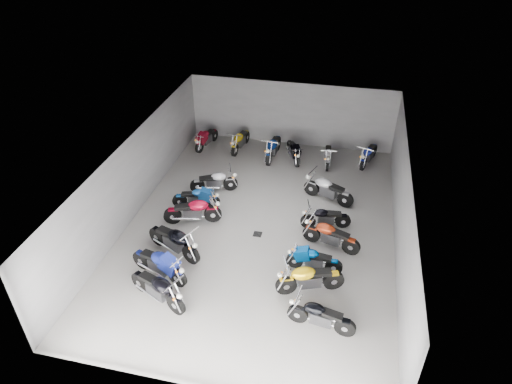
{
  "coord_description": "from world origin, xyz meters",
  "views": [
    {
      "loc": [
        2.89,
        -13.51,
        10.89
      ],
      "look_at": [
        -0.36,
        0.82,
        1.0
      ],
      "focal_mm": 32.0,
      "sensor_mm": 36.0,
      "label": 1
    }
  ],
  "objects_px": {
    "motorcycle_right_e": "(325,218)",
    "motorcycle_back_d": "(293,151)",
    "motorcycle_left_b": "(159,264)",
    "motorcycle_left_d": "(193,211)",
    "motorcycle_right_f": "(328,190)",
    "motorcycle_back_c": "(273,147)",
    "motorcycle_left_e": "(197,198)",
    "motorcycle_right_b": "(309,279)",
    "motorcycle_left_f": "(214,181)",
    "motorcycle_back_b": "(240,140)",
    "motorcycle_back_f": "(369,154)",
    "motorcycle_right_d": "(331,236)",
    "drain_grate": "(258,234)",
    "motorcycle_back_e": "(328,155)",
    "motorcycle_right_c": "(314,260)",
    "motorcycle_left_a": "(158,289)",
    "motorcycle_left_c": "(174,241)",
    "motorcycle_back_a": "(206,138)",
    "motorcycle_right_a": "(320,316)"
  },
  "relations": [
    {
      "from": "motorcycle_back_a",
      "to": "motorcycle_back_d",
      "type": "distance_m",
      "value": 4.44
    },
    {
      "from": "motorcycle_left_b",
      "to": "motorcycle_back_e",
      "type": "relative_size",
      "value": 1.16
    },
    {
      "from": "motorcycle_back_a",
      "to": "motorcycle_back_e",
      "type": "bearing_deg",
      "value": -170.09
    },
    {
      "from": "motorcycle_back_e",
      "to": "drain_grate",
      "type": "bearing_deg",
      "value": 66.43
    },
    {
      "from": "motorcycle_left_e",
      "to": "motorcycle_right_b",
      "type": "height_order",
      "value": "motorcycle_right_b"
    },
    {
      "from": "motorcycle_left_b",
      "to": "motorcycle_back_d",
      "type": "bearing_deg",
      "value": -179.89
    },
    {
      "from": "motorcycle_left_a",
      "to": "motorcycle_right_c",
      "type": "xyz_separation_m",
      "value": [
        4.53,
        2.47,
        -0.09
      ]
    },
    {
      "from": "motorcycle_right_d",
      "to": "motorcycle_back_f",
      "type": "distance_m",
      "value": 6.52
    },
    {
      "from": "motorcycle_left_d",
      "to": "motorcycle_back_a",
      "type": "distance_m",
      "value": 6.19
    },
    {
      "from": "motorcycle_left_a",
      "to": "motorcycle_left_c",
      "type": "relative_size",
      "value": 0.97
    },
    {
      "from": "motorcycle_right_c",
      "to": "motorcycle_back_f",
      "type": "xyz_separation_m",
      "value": [
        1.65,
        7.73,
        0.03
      ]
    },
    {
      "from": "motorcycle_back_c",
      "to": "motorcycle_right_d",
      "type": "bearing_deg",
      "value": 122.59
    },
    {
      "from": "motorcycle_back_b",
      "to": "motorcycle_right_f",
      "type": "bearing_deg",
      "value": 150.92
    },
    {
      "from": "motorcycle_left_a",
      "to": "motorcycle_right_f",
      "type": "height_order",
      "value": "motorcycle_left_a"
    },
    {
      "from": "motorcycle_right_b",
      "to": "motorcycle_right_e",
      "type": "relative_size",
      "value": 1.13
    },
    {
      "from": "motorcycle_right_f",
      "to": "motorcycle_back_a",
      "type": "distance_m",
      "value": 7.17
    },
    {
      "from": "motorcycle_left_e",
      "to": "motorcycle_left_f",
      "type": "relative_size",
      "value": 0.99
    },
    {
      "from": "motorcycle_right_e",
      "to": "motorcycle_back_d",
      "type": "height_order",
      "value": "motorcycle_back_d"
    },
    {
      "from": "motorcycle_right_a",
      "to": "motorcycle_back_b",
      "type": "height_order",
      "value": "motorcycle_back_b"
    },
    {
      "from": "motorcycle_right_b",
      "to": "motorcycle_back_b",
      "type": "bearing_deg",
      "value": 6.01
    },
    {
      "from": "motorcycle_back_e",
      "to": "motorcycle_back_c",
      "type": "bearing_deg",
      "value": -4.76
    },
    {
      "from": "drain_grate",
      "to": "motorcycle_right_a",
      "type": "relative_size",
      "value": 0.16
    },
    {
      "from": "drain_grate",
      "to": "motorcycle_left_f",
      "type": "height_order",
      "value": "motorcycle_left_f"
    },
    {
      "from": "motorcycle_left_d",
      "to": "motorcycle_back_f",
      "type": "height_order",
      "value": "motorcycle_left_d"
    },
    {
      "from": "motorcycle_left_f",
      "to": "motorcycle_right_a",
      "type": "distance_m",
      "value": 8.14
    },
    {
      "from": "motorcycle_left_b",
      "to": "motorcycle_left_d",
      "type": "xyz_separation_m",
      "value": [
        0.09,
        3.07,
        -0.01
      ]
    },
    {
      "from": "drain_grate",
      "to": "motorcycle_left_e",
      "type": "bearing_deg",
      "value": 157.71
    },
    {
      "from": "motorcycle_back_d",
      "to": "motorcycle_right_c",
      "type": "bearing_deg",
      "value": 80.54
    },
    {
      "from": "motorcycle_left_f",
      "to": "motorcycle_back_a",
      "type": "relative_size",
      "value": 1.0
    },
    {
      "from": "motorcycle_right_b",
      "to": "motorcycle_left_b",
      "type": "bearing_deg",
      "value": 73.92
    },
    {
      "from": "motorcycle_left_e",
      "to": "motorcycle_right_a",
      "type": "height_order",
      "value": "motorcycle_right_a"
    },
    {
      "from": "motorcycle_right_d",
      "to": "motorcycle_right_b",
      "type": "bearing_deg",
      "value": -176.14
    },
    {
      "from": "motorcycle_right_b",
      "to": "motorcycle_back_e",
      "type": "height_order",
      "value": "motorcycle_right_b"
    },
    {
      "from": "drain_grate",
      "to": "motorcycle_left_a",
      "type": "xyz_separation_m",
      "value": [
        -2.28,
        -3.92,
        0.55
      ]
    },
    {
      "from": "motorcycle_left_b",
      "to": "motorcycle_back_a",
      "type": "relative_size",
      "value": 1.12
    },
    {
      "from": "motorcycle_right_c",
      "to": "motorcycle_back_d",
      "type": "relative_size",
      "value": 1.03
    },
    {
      "from": "motorcycle_left_b",
      "to": "motorcycle_back_f",
      "type": "height_order",
      "value": "motorcycle_left_b"
    },
    {
      "from": "motorcycle_back_b",
      "to": "motorcycle_left_e",
      "type": "bearing_deg",
      "value": 92.66
    },
    {
      "from": "motorcycle_left_b",
      "to": "motorcycle_right_b",
      "type": "relative_size",
      "value": 1.02
    },
    {
      "from": "motorcycle_back_f",
      "to": "motorcycle_back_b",
      "type": "bearing_deg",
      "value": 17.9
    },
    {
      "from": "motorcycle_right_e",
      "to": "motorcycle_back_f",
      "type": "relative_size",
      "value": 0.95
    },
    {
      "from": "motorcycle_right_c",
      "to": "motorcycle_back_c",
      "type": "distance_m",
      "value": 7.84
    },
    {
      "from": "motorcycle_right_b",
      "to": "motorcycle_right_c",
      "type": "distance_m",
      "value": 0.99
    },
    {
      "from": "motorcycle_left_c",
      "to": "motorcycle_right_f",
      "type": "height_order",
      "value": "motorcycle_left_c"
    },
    {
      "from": "motorcycle_right_d",
      "to": "motorcycle_back_a",
      "type": "height_order",
      "value": "motorcycle_right_d"
    },
    {
      "from": "motorcycle_left_f",
      "to": "motorcycle_back_b",
      "type": "distance_m",
      "value": 3.84
    },
    {
      "from": "drain_grate",
      "to": "motorcycle_right_f",
      "type": "distance_m",
      "value": 3.69
    },
    {
      "from": "drain_grate",
      "to": "motorcycle_right_a",
      "type": "height_order",
      "value": "motorcycle_right_a"
    },
    {
      "from": "motorcycle_right_f",
      "to": "motorcycle_back_c",
      "type": "bearing_deg",
      "value": 63.84
    },
    {
      "from": "drain_grate",
      "to": "motorcycle_left_f",
      "type": "distance_m",
      "value": 3.48
    }
  ]
}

